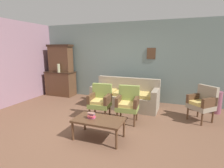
{
  "coord_description": "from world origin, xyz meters",
  "views": [
    {
      "loc": [
        1.71,
        -3.26,
        1.8
      ],
      "look_at": [
        0.08,
        1.09,
        0.85
      ],
      "focal_mm": 27.69,
      "sensor_mm": 36.0,
      "label": 1
    }
  ],
  "objects": [
    {
      "name": "book_stack_on_table",
      "position": [
        0.17,
        -0.33,
        0.48
      ],
      "size": [
        0.15,
        0.12,
        0.11
      ],
      "color": "#CF639A",
      "rests_on": "coffee_table"
    },
    {
      "name": "armchair_row_middle",
      "position": [
        0.65,
        0.69,
        0.5
      ],
      "size": [
        0.56,
        0.53,
        0.9
      ],
      "color": "#849947",
      "rests_on": "ground"
    },
    {
      "name": "side_cabinet",
      "position": [
        -2.51,
        2.25,
        0.47
      ],
      "size": [
        1.16,
        0.55,
        0.93
      ],
      "color": "brown",
      "rests_on": "ground"
    },
    {
      "name": "cabinet_upper_hutch",
      "position": [
        -2.51,
        2.33,
        1.45
      ],
      "size": [
        0.99,
        0.38,
        1.03
      ],
      "color": "brown",
      "rests_on": "side_cabinet"
    },
    {
      "name": "coffee_table",
      "position": [
        0.32,
        -0.32,
        0.38
      ],
      "size": [
        1.0,
        0.56,
        0.42
      ],
      "color": "brown",
      "rests_on": "ground"
    },
    {
      "name": "armchair_near_cabinet",
      "position": [
        -0.08,
        0.66,
        0.5
      ],
      "size": [
        0.56,
        0.53,
        0.9
      ],
      "color": "#849947",
      "rests_on": "ground"
    },
    {
      "name": "vase_on_cabinet",
      "position": [
        -2.42,
        2.06,
        1.09
      ],
      "size": [
        0.1,
        0.1,
        0.32
      ],
      "primitive_type": "cylinder",
      "color": "#AFB387",
      "rests_on": "side_cabinet"
    },
    {
      "name": "floor_vase_by_wall",
      "position": [
        2.85,
        2.15,
        0.31
      ],
      "size": [
        0.25,
        0.25,
        0.63
      ],
      "primitive_type": "cylinder",
      "color": "#894A5D",
      "rests_on": "ground"
    },
    {
      "name": "ground_plane",
      "position": [
        0.0,
        0.0,
        0.0
      ],
      "size": [
        7.68,
        7.68,
        0.0
      ],
      "primitive_type": "plane",
      "color": "brown"
    },
    {
      "name": "wall_back_with_decor",
      "position": [
        0.0,
        2.63,
        1.35
      ],
      "size": [
        6.4,
        0.09,
        2.7
      ],
      "color": "gray",
      "rests_on": "ground"
    },
    {
      "name": "wingback_chair_by_fireplace",
      "position": [
        2.38,
        1.4,
        0.5
      ],
      "size": [
        0.71,
        0.71,
        0.9
      ],
      "color": "gray",
      "rests_on": "ground"
    },
    {
      "name": "floral_couch",
      "position": [
        0.28,
        1.73,
        0.33
      ],
      "size": [
        2.04,
        0.85,
        0.9
      ],
      "color": "gray",
      "rests_on": "ground"
    }
  ]
}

